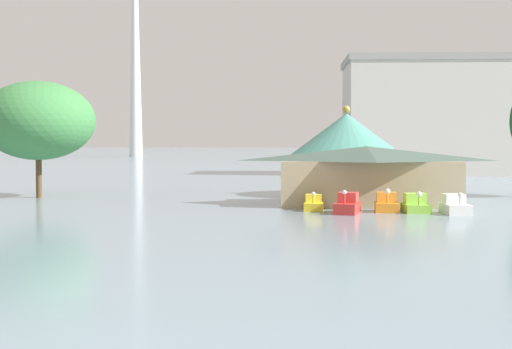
{
  "coord_description": "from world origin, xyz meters",
  "views": [
    {
      "loc": [
        6.1,
        -10.12,
        4.72
      ],
      "look_at": [
        4.77,
        24.07,
        3.23
      ],
      "focal_mm": 48.75,
      "sensor_mm": 36.0,
      "label": 1
    }
  ],
  "objects_px": {
    "pedal_boat_yellow": "(314,204)",
    "shoreline_tree_tall_left": "(38,121)",
    "pedal_boat_white": "(455,206)",
    "background_building_block": "(451,117)",
    "green_roof_pavilion": "(346,147)",
    "boathouse": "(367,174)",
    "pedal_boat_lime": "(416,205)",
    "pedal_boat_orange": "(387,204)",
    "pedal_boat_red": "(347,205)"
  },
  "relations": [
    {
      "from": "pedal_boat_white",
      "to": "boathouse",
      "type": "distance_m",
      "value": 9.04
    },
    {
      "from": "pedal_boat_orange",
      "to": "pedal_boat_lime",
      "type": "bearing_deg",
      "value": 88.39
    },
    {
      "from": "pedal_boat_red",
      "to": "background_building_block",
      "type": "relative_size",
      "value": 0.09
    },
    {
      "from": "pedal_boat_yellow",
      "to": "green_roof_pavilion",
      "type": "height_order",
      "value": "green_roof_pavilion"
    },
    {
      "from": "pedal_boat_red",
      "to": "boathouse",
      "type": "height_order",
      "value": "boathouse"
    },
    {
      "from": "pedal_boat_yellow",
      "to": "boathouse",
      "type": "distance_m",
      "value": 7.01
    },
    {
      "from": "pedal_boat_yellow",
      "to": "pedal_boat_lime",
      "type": "height_order",
      "value": "pedal_boat_lime"
    },
    {
      "from": "pedal_boat_white",
      "to": "boathouse",
      "type": "bearing_deg",
      "value": -147.98
    },
    {
      "from": "pedal_boat_yellow",
      "to": "pedal_boat_lime",
      "type": "relative_size",
      "value": 0.94
    },
    {
      "from": "pedal_boat_red",
      "to": "pedal_boat_white",
      "type": "bearing_deg",
      "value": 104.56
    },
    {
      "from": "pedal_boat_lime",
      "to": "green_roof_pavilion",
      "type": "distance_m",
      "value": 16.68
    },
    {
      "from": "pedal_boat_red",
      "to": "background_building_block",
      "type": "height_order",
      "value": "background_building_block"
    },
    {
      "from": "pedal_boat_yellow",
      "to": "green_roof_pavilion",
      "type": "xyz_separation_m",
      "value": [
        3.63,
        14.85,
        3.97
      ]
    },
    {
      "from": "pedal_boat_white",
      "to": "green_roof_pavilion",
      "type": "height_order",
      "value": "green_roof_pavilion"
    },
    {
      "from": "boathouse",
      "to": "shoreline_tree_tall_left",
      "type": "relative_size",
      "value": 1.42
    },
    {
      "from": "shoreline_tree_tall_left",
      "to": "pedal_boat_yellow",
      "type": "bearing_deg",
      "value": -24.47
    },
    {
      "from": "pedal_boat_orange",
      "to": "pedal_boat_white",
      "type": "distance_m",
      "value": 4.6
    },
    {
      "from": "pedal_boat_white",
      "to": "pedal_boat_yellow",
      "type": "bearing_deg",
      "value": -105.66
    },
    {
      "from": "pedal_boat_yellow",
      "to": "pedal_boat_orange",
      "type": "bearing_deg",
      "value": 85.14
    },
    {
      "from": "pedal_boat_white",
      "to": "background_building_block",
      "type": "xyz_separation_m",
      "value": [
        14.59,
        62.32,
        8.52
      ]
    },
    {
      "from": "pedal_boat_orange",
      "to": "boathouse",
      "type": "distance_m",
      "value": 6.23
    },
    {
      "from": "pedal_boat_yellow",
      "to": "green_roof_pavilion",
      "type": "distance_m",
      "value": 15.79
    },
    {
      "from": "pedal_boat_white",
      "to": "shoreline_tree_tall_left",
      "type": "height_order",
      "value": "shoreline_tree_tall_left"
    },
    {
      "from": "pedal_boat_red",
      "to": "pedal_boat_lime",
      "type": "distance_m",
      "value": 4.93
    },
    {
      "from": "pedal_boat_red",
      "to": "shoreline_tree_tall_left",
      "type": "height_order",
      "value": "shoreline_tree_tall_left"
    },
    {
      "from": "boathouse",
      "to": "green_roof_pavilion",
      "type": "distance_m",
      "value": 9.95
    },
    {
      "from": "shoreline_tree_tall_left",
      "to": "background_building_block",
      "type": "height_order",
      "value": "background_building_block"
    },
    {
      "from": "green_roof_pavilion",
      "to": "shoreline_tree_tall_left",
      "type": "bearing_deg",
      "value": -171.56
    },
    {
      "from": "pedal_boat_lime",
      "to": "green_roof_pavilion",
      "type": "height_order",
      "value": "green_roof_pavilion"
    },
    {
      "from": "pedal_boat_lime",
      "to": "background_building_block",
      "type": "height_order",
      "value": "background_building_block"
    },
    {
      "from": "pedal_boat_lime",
      "to": "shoreline_tree_tall_left",
      "type": "xyz_separation_m",
      "value": [
        -30.75,
        11.8,
        6.27
      ]
    },
    {
      "from": "pedal_boat_orange",
      "to": "pedal_boat_white",
      "type": "xyz_separation_m",
      "value": [
        4.41,
        -1.32,
        -0.01
      ]
    },
    {
      "from": "green_roof_pavilion",
      "to": "pedal_boat_orange",
      "type": "bearing_deg",
      "value": -84.79
    },
    {
      "from": "pedal_boat_lime",
      "to": "shoreline_tree_tall_left",
      "type": "relative_size",
      "value": 0.24
    },
    {
      "from": "green_roof_pavilion",
      "to": "background_building_block",
      "type": "distance_m",
      "value": 49.98
    },
    {
      "from": "pedal_boat_red",
      "to": "shoreline_tree_tall_left",
      "type": "xyz_separation_m",
      "value": [
        -25.93,
        12.82,
        6.23
      ]
    },
    {
      "from": "pedal_boat_yellow",
      "to": "shoreline_tree_tall_left",
      "type": "distance_m",
      "value": 26.81
    },
    {
      "from": "pedal_boat_orange",
      "to": "green_roof_pavilion",
      "type": "distance_m",
      "value": 16.16
    },
    {
      "from": "green_roof_pavilion",
      "to": "boathouse",
      "type": "bearing_deg",
      "value": -85.66
    },
    {
      "from": "boathouse",
      "to": "background_building_block",
      "type": "height_order",
      "value": "background_building_block"
    },
    {
      "from": "pedal_boat_lime",
      "to": "pedal_boat_red",
      "type": "bearing_deg",
      "value": -79.78
    },
    {
      "from": "pedal_boat_red",
      "to": "pedal_boat_orange",
      "type": "height_order",
      "value": "pedal_boat_orange"
    },
    {
      "from": "pedal_boat_red",
      "to": "pedal_boat_orange",
      "type": "bearing_deg",
      "value": 128.83
    },
    {
      "from": "pedal_boat_yellow",
      "to": "pedal_boat_orange",
      "type": "height_order",
      "value": "pedal_boat_orange"
    },
    {
      "from": "pedal_boat_lime",
      "to": "green_roof_pavilion",
      "type": "xyz_separation_m",
      "value": [
        -3.4,
        15.85,
        3.91
      ]
    },
    {
      "from": "pedal_boat_yellow",
      "to": "green_roof_pavilion",
      "type": "relative_size",
      "value": 0.22
    },
    {
      "from": "pedal_boat_lime",
      "to": "boathouse",
      "type": "xyz_separation_m",
      "value": [
        -2.67,
        6.14,
        1.86
      ]
    },
    {
      "from": "pedal_boat_lime",
      "to": "shoreline_tree_tall_left",
      "type": "distance_m",
      "value": 33.53
    },
    {
      "from": "green_roof_pavilion",
      "to": "shoreline_tree_tall_left",
      "type": "distance_m",
      "value": 27.75
    },
    {
      "from": "pedal_boat_lime",
      "to": "green_roof_pavilion",
      "type": "relative_size",
      "value": 0.23
    }
  ]
}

